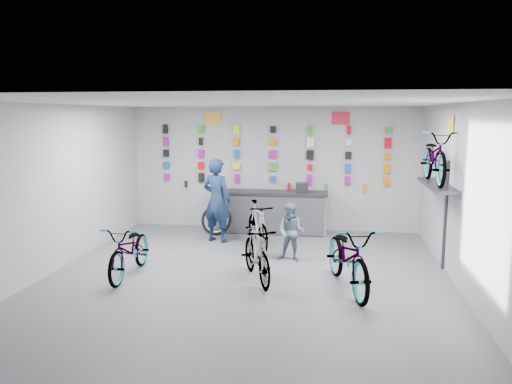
% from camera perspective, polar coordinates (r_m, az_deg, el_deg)
% --- Properties ---
extents(floor, '(8.00, 8.00, 0.00)m').
position_cam_1_polar(floor, '(8.67, -1.25, -10.06)').
color(floor, '#525257').
rests_on(floor, ground).
extents(ceiling, '(8.00, 8.00, 0.00)m').
position_cam_1_polar(ceiling, '(8.20, -1.32, 10.19)').
color(ceiling, white).
rests_on(ceiling, wall_back).
extents(wall_back, '(7.00, 0.00, 7.00)m').
position_cam_1_polar(wall_back, '(12.23, 1.98, 2.71)').
color(wall_back, '#B2B2B5').
rests_on(wall_back, floor).
extents(wall_front, '(7.00, 0.00, 7.00)m').
position_cam_1_polar(wall_front, '(4.51, -10.24, -8.17)').
color(wall_front, '#B2B2B5').
rests_on(wall_front, floor).
extents(wall_left, '(0.00, 8.00, 8.00)m').
position_cam_1_polar(wall_left, '(9.55, -22.44, 0.30)').
color(wall_left, '#B2B2B5').
rests_on(wall_left, floor).
extents(wall_right, '(0.00, 8.00, 8.00)m').
position_cam_1_polar(wall_right, '(8.44, 22.83, -0.77)').
color(wall_right, '#B2B2B5').
rests_on(wall_right, floor).
extents(counter, '(2.70, 0.66, 1.00)m').
position_cam_1_polar(counter, '(11.93, 1.69, -2.37)').
color(counter, black).
rests_on(counter, floor).
extents(merch_wall, '(5.56, 0.08, 1.56)m').
position_cam_1_polar(merch_wall, '(12.13, 2.01, 4.08)').
color(merch_wall, '#A7108F').
rests_on(merch_wall, wall_back).
extents(wall_bracket, '(0.39, 1.90, 2.00)m').
position_cam_1_polar(wall_bracket, '(9.56, 20.10, 0.23)').
color(wall_bracket, '#333338').
rests_on(wall_bracket, wall_right).
extents(sign_left, '(0.42, 0.02, 0.30)m').
position_cam_1_polar(sign_left, '(12.40, -4.97, 8.41)').
color(sign_left, yellow).
rests_on(sign_left, wall_back).
extents(sign_right, '(0.42, 0.02, 0.30)m').
position_cam_1_polar(sign_right, '(12.05, 9.66, 8.31)').
color(sign_right, red).
rests_on(sign_right, wall_back).
extents(sign_side, '(0.02, 0.40, 0.30)m').
position_cam_1_polar(sign_side, '(9.50, 21.39, 7.29)').
color(sign_side, yellow).
rests_on(sign_side, wall_right).
extents(bike_left, '(0.69, 1.81, 0.94)m').
position_cam_1_polar(bike_left, '(9.04, -14.20, -6.42)').
color(bike_left, gray).
rests_on(bike_left, floor).
extents(bike_center, '(1.07, 1.70, 0.99)m').
position_cam_1_polar(bike_center, '(8.49, 0.08, -6.96)').
color(bike_center, gray).
rests_on(bike_center, floor).
extents(bike_right, '(1.25, 2.20, 1.10)m').
position_cam_1_polar(bike_right, '(8.22, 10.52, -7.26)').
color(bike_right, gray).
rests_on(bike_right, floor).
extents(bike_service, '(1.06, 1.72, 1.00)m').
position_cam_1_polar(bike_service, '(10.52, 0.19, -3.83)').
color(bike_service, gray).
rests_on(bike_service, floor).
extents(bike_wall, '(0.63, 1.80, 0.95)m').
position_cam_1_polar(bike_wall, '(9.48, 19.83, 3.76)').
color(bike_wall, gray).
rests_on(bike_wall, wall_bracket).
extents(clerk, '(0.79, 0.65, 1.86)m').
position_cam_1_polar(clerk, '(11.06, -4.49, -0.94)').
color(clerk, '#132644').
rests_on(clerk, floor).
extents(customer, '(0.62, 0.53, 1.13)m').
position_cam_1_polar(customer, '(9.67, 4.03, -4.60)').
color(customer, slate).
rests_on(customer, floor).
extents(spare_wheel, '(0.73, 0.32, 0.71)m').
position_cam_1_polar(spare_wheel, '(11.82, -4.57, -3.21)').
color(spare_wheel, black).
rests_on(spare_wheel, floor).
extents(register, '(0.29, 0.31, 0.22)m').
position_cam_1_polar(register, '(11.77, 5.29, 0.52)').
color(register, black).
rests_on(register, counter).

